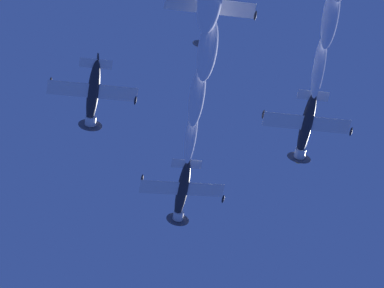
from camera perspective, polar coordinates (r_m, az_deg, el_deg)
name	(u,v)px	position (r m, az deg, el deg)	size (l,w,h in m)	color
airplane_lead	(182,192)	(93.05, -0.72, -3.44)	(9.02, 9.98, 3.91)	#232328
airplane_left_wingman	(93,94)	(89.35, -7.13, 3.55)	(8.99, 10.05, 3.87)	#232328
airplane_right_wingman	(306,127)	(89.30, 8.19, 1.25)	(9.06, 10.09, 3.29)	#232328
airplane_slot_tail	(210,10)	(86.77, 1.32, 9.57)	(9.04, 10.00, 3.72)	#232328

